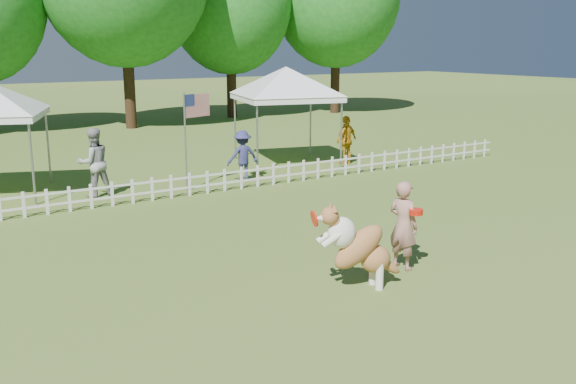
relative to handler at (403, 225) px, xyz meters
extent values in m
plane|color=#3E591C|center=(-0.65, -0.01, -0.77)|extent=(120.00, 120.00, 0.00)
imported|color=#A56F63|center=(0.00, 0.00, 0.00)|extent=(0.47, 0.62, 1.54)
cylinder|color=red|center=(-0.64, -0.06, -0.76)|extent=(0.27, 0.27, 0.02)
imported|color=gray|center=(-2.95, 8.23, 0.10)|extent=(0.91, 0.74, 1.75)
imported|color=navy|center=(1.15, 7.93, -0.06)|extent=(0.96, 0.60, 1.43)
imported|color=orange|center=(5.21, 8.43, 0.01)|extent=(0.98, 0.59, 1.56)
camera|label=1|loc=(-7.30, -7.87, 3.03)|focal=40.00mm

